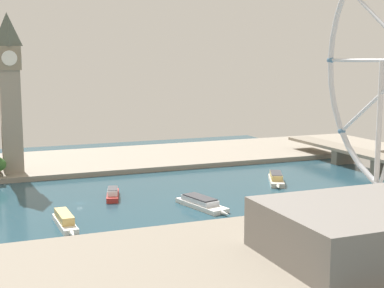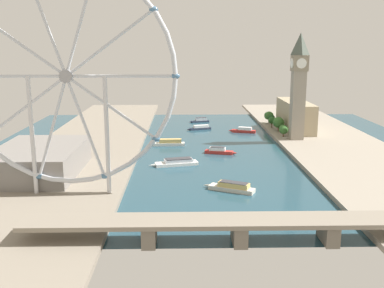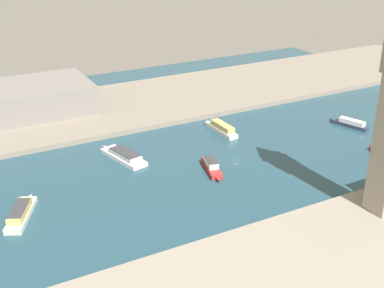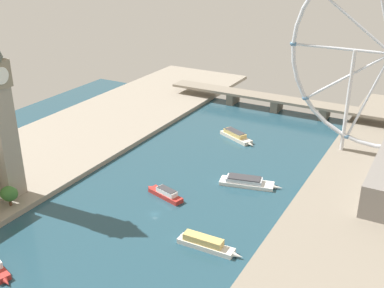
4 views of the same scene
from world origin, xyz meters
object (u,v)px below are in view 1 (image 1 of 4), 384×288
(tour_boat_0, at_px, (113,194))
(tour_boat_6, at_px, (201,203))
(riverside_hall, at_px, (381,228))
(river_bridge, at_px, (384,161))
(tour_boat_1, at_px, (65,221))
(tour_boat_2, at_px, (276,179))
(clock_tower, at_px, (10,90))

(tour_boat_0, bearing_deg, tour_boat_6, -118.93)
(riverside_hall, xyz_separation_m, river_bridge, (-118.28, 102.06, -3.29))
(tour_boat_1, bearing_deg, tour_boat_2, 106.95)
(clock_tower, xyz_separation_m, river_bridge, (76.27, 207.45, -42.58))
(clock_tower, distance_m, tour_boat_6, 138.81)
(clock_tower, xyz_separation_m, tour_boat_6, (105.26, 76.04, -49.06))
(clock_tower, bearing_deg, tour_boat_6, 35.84)
(clock_tower, height_order, river_bridge, clock_tower)
(riverside_hall, relative_size, tour_boat_2, 2.53)
(clock_tower, relative_size, river_bridge, 0.49)
(tour_boat_0, distance_m, tour_boat_1, 51.36)
(river_bridge, height_order, tour_boat_6, river_bridge)
(river_bridge, bearing_deg, tour_boat_1, -79.43)
(riverside_hall, distance_m, river_bridge, 156.26)
(clock_tower, relative_size, tour_boat_2, 2.98)
(tour_boat_0, bearing_deg, riverside_hall, -137.19)
(clock_tower, distance_m, tour_boat_0, 96.35)
(tour_boat_1, distance_m, tour_boat_6, 65.43)
(tour_boat_6, bearing_deg, tour_boat_0, -147.71)
(tour_boat_1, height_order, tour_boat_6, tour_boat_1)
(riverside_hall, bearing_deg, clock_tower, -151.56)
(tour_boat_1, relative_size, tour_boat_2, 1.03)
(clock_tower, bearing_deg, tour_boat_2, 62.12)
(clock_tower, relative_size, tour_boat_6, 2.54)
(river_bridge, relative_size, tour_boat_2, 6.12)
(riverside_hall, xyz_separation_m, tour_boat_2, (-122.67, 30.50, -9.48))
(tour_boat_2, distance_m, tour_boat_6, 68.53)
(riverside_hall, xyz_separation_m, tour_boat_0, (-122.81, -63.64, -9.65))
(river_bridge, bearing_deg, riverside_hall, -40.79)
(river_bridge, relative_size, tour_boat_0, 7.22)
(clock_tower, xyz_separation_m, riverside_hall, (194.55, 105.39, -39.28))
(river_bridge, xyz_separation_m, tour_boat_0, (-4.53, -165.71, -6.36))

